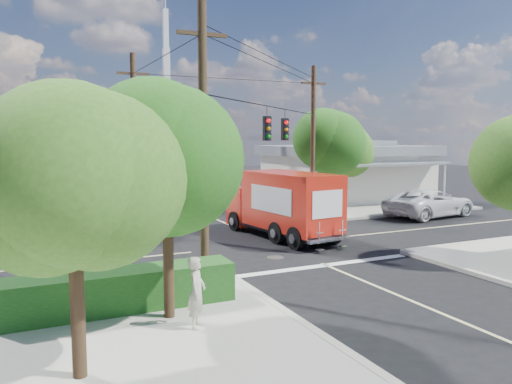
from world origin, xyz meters
TOP-DOWN VIEW (x-y plane):
  - ground at (0.00, 0.00)m, footprint 120.00×120.00m
  - sidewalk_ne at (10.88, 10.88)m, footprint 14.12×14.12m
  - sidewalk_nw at (-10.88, 10.88)m, footprint 14.12×14.12m
  - road_markings at (0.00, -1.47)m, footprint 32.00×32.00m
  - building_ne at (12.50, 11.97)m, footprint 11.80×10.20m
  - radio_tower at (0.50, 20.00)m, footprint 0.80×0.80m
  - tree_sw_front at (-6.99, -7.54)m, footprint 3.88×3.78m
  - tree_sw_back at (-9.49, -10.04)m, footprint 3.56×3.42m
  - tree_ne_front at (7.21, 6.76)m, footprint 4.21×4.14m
  - tree_ne_back at (9.81, 8.96)m, footprint 3.77×3.66m
  - palm_nw_front at (-7.50, 7.50)m, footprint 3.01×3.08m
  - palm_nw_back at (-9.50, 9.00)m, footprint 3.01×3.08m
  - utility_poles at (-1.58, 1.60)m, footprint 12.00×10.68m
  - picket_fence at (-7.80, -5.60)m, footprint 5.94×0.06m
  - hedge_sw at (-8.00, -6.40)m, footprint 6.20×1.20m
  - vending_boxes at (6.50, 6.20)m, footprint 1.90×0.50m
  - delivery_truck at (1.03, 1.15)m, footprint 3.14×7.63m
  - parked_car at (12.32, 3.00)m, footprint 6.53×3.72m
  - pedestrian at (-6.57, -8.53)m, footprint 0.71×0.79m

SIDE VIEW (x-z plane):
  - ground at x=0.00m, z-range 0.00..0.00m
  - road_markings at x=0.00m, z-range 0.00..0.01m
  - sidewalk_ne at x=10.88m, z-range 0.00..0.14m
  - sidewalk_nw at x=-10.88m, z-range 0.00..0.14m
  - picket_fence at x=-7.80m, z-range 0.18..1.18m
  - hedge_sw at x=-8.00m, z-range 0.14..1.24m
  - vending_boxes at x=6.50m, z-range 0.14..1.24m
  - parked_car at x=12.32m, z-range 0.00..1.72m
  - pedestrian at x=-6.57m, z-range 0.14..1.94m
  - delivery_truck at x=1.03m, z-range 0.03..3.24m
  - building_ne at x=12.50m, z-range 0.07..4.57m
  - tree_sw_back at x=-9.49m, z-range 1.19..6.60m
  - tree_ne_back at x=9.81m, z-range 1.27..7.10m
  - tree_sw_front at x=-6.99m, z-range 1.32..7.35m
  - palm_nw_back at x=-9.50m, z-range 2.08..7.27m
  - utility_poles at x=-1.58m, z-range 0.17..9.17m
  - tree_ne_front at x=7.21m, z-range 1.44..8.09m
  - palm_nw_front at x=-7.50m, z-range 2.25..7.84m
  - radio_tower at x=0.50m, z-range -2.86..14.14m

